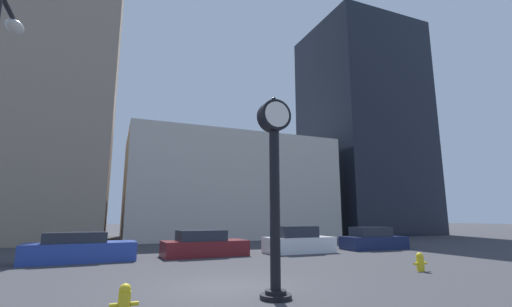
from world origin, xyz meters
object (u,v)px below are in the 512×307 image
(car_blue, at_px, (80,249))
(car_white, at_px, (298,241))
(street_clock, at_px, (275,178))
(car_navy, at_px, (373,240))
(fire_hydrant_near, at_px, (420,262))
(fire_hydrant_far, at_px, (124,302))
(car_maroon, at_px, (204,245))

(car_blue, xyz_separation_m, car_white, (11.39, -0.38, 0.06))
(street_clock, relative_size, car_navy, 1.27)
(fire_hydrant_near, bearing_deg, car_white, 97.24)
(car_white, bearing_deg, fire_hydrant_far, -134.24)
(car_blue, relative_size, car_navy, 1.15)
(car_blue, bearing_deg, car_navy, -3.46)
(car_blue, distance_m, fire_hydrant_near, 14.80)
(fire_hydrant_near, bearing_deg, car_blue, 146.74)
(car_white, bearing_deg, fire_hydrant_near, -83.06)
(car_blue, relative_size, car_maroon, 1.08)
(car_white, distance_m, car_navy, 5.54)
(car_maroon, distance_m, car_navy, 11.02)
(car_maroon, relative_size, fire_hydrant_far, 6.30)
(fire_hydrant_far, bearing_deg, car_blue, 98.87)
(car_navy, height_order, fire_hydrant_far, car_navy)
(car_blue, height_order, car_maroon, same)
(street_clock, distance_m, car_white, 11.68)
(car_white, relative_size, fire_hydrant_far, 5.68)
(street_clock, xyz_separation_m, car_white, (6.12, 9.65, -2.44))
(street_clock, xyz_separation_m, car_blue, (-5.28, 10.03, -2.50))
(street_clock, bearing_deg, car_maroon, 86.40)
(street_clock, relative_size, fire_hydrant_far, 7.53)
(car_maroon, relative_size, car_navy, 1.06)
(street_clock, bearing_deg, fire_hydrant_far, -172.58)
(street_clock, xyz_separation_m, fire_hydrant_near, (7.10, 1.92, -2.73))
(car_blue, bearing_deg, fire_hydrant_near, -35.70)
(street_clock, bearing_deg, car_navy, 39.86)
(street_clock, xyz_separation_m, car_maroon, (0.63, 10.10, -2.51))
(car_maroon, distance_m, fire_hydrant_far, 11.41)
(fire_hydrant_near, bearing_deg, street_clock, -164.89)
(fire_hydrant_near, bearing_deg, car_maroon, 128.29)
(street_clock, xyz_separation_m, car_navy, (11.65, 9.73, -2.49))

